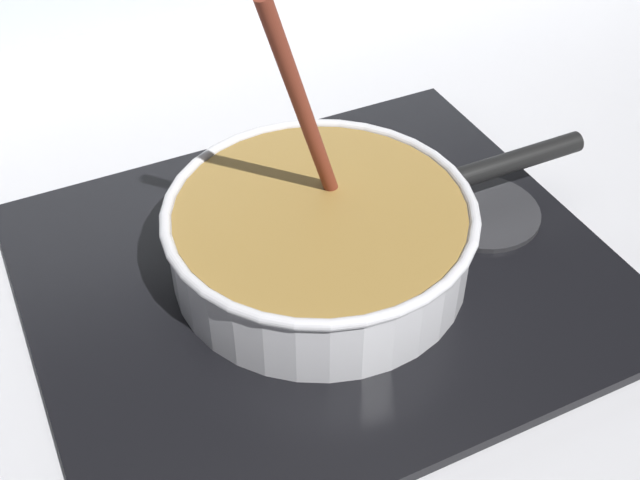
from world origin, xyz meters
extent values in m
cube|color=#B7B7BC|center=(0.00, 0.00, -0.02)|extent=(2.40, 1.60, 0.04)
cube|color=black|center=(0.02, 0.18, 0.01)|extent=(0.56, 0.48, 0.01)
torus|color=#592D0C|center=(0.02, 0.18, 0.02)|extent=(0.17, 0.17, 0.01)
cylinder|color=#262628|center=(0.21, 0.18, 0.01)|extent=(0.13, 0.13, 0.01)
cylinder|color=silver|center=(0.02, 0.18, 0.05)|extent=(0.29, 0.29, 0.07)
cylinder|color=olive|center=(0.02, 0.18, 0.05)|extent=(0.28, 0.28, 0.07)
torus|color=silver|center=(0.02, 0.18, 0.09)|extent=(0.30, 0.30, 0.01)
cylinder|color=black|center=(0.24, 0.18, 0.07)|extent=(0.16, 0.02, 0.02)
cylinder|color=beige|center=(0.03, 0.24, 0.08)|extent=(0.03, 0.03, 0.01)
cylinder|color=beige|center=(0.05, 0.17, 0.08)|extent=(0.03, 0.03, 0.01)
cylinder|color=#E5CC7A|center=(0.07, 0.20, 0.08)|extent=(0.03, 0.03, 0.01)
cylinder|color=#E5CC7A|center=(0.04, 0.09, 0.08)|extent=(0.03, 0.03, 0.01)
cylinder|color=beige|center=(-0.01, 0.08, 0.08)|extent=(0.03, 0.03, 0.01)
cylinder|color=beige|center=(0.01, 0.17, 0.08)|extent=(0.03, 0.03, 0.01)
cylinder|color=#E5CC7A|center=(-0.07, 0.14, 0.08)|extent=(0.03, 0.03, 0.01)
cylinder|color=maroon|center=(0.01, 0.18, 0.19)|extent=(0.10, 0.06, 0.25)
cube|color=brown|center=(0.05, 0.21, 0.07)|extent=(0.05, 0.05, 0.01)
camera|label=1|loc=(-0.23, -0.34, 0.57)|focal=45.49mm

